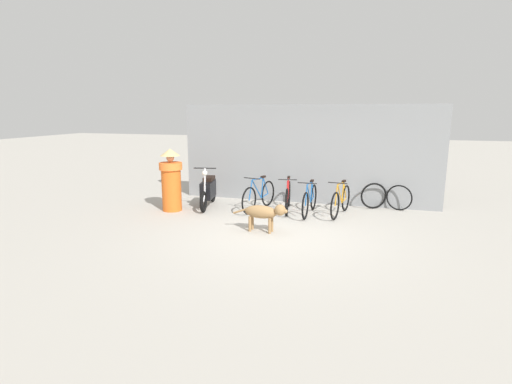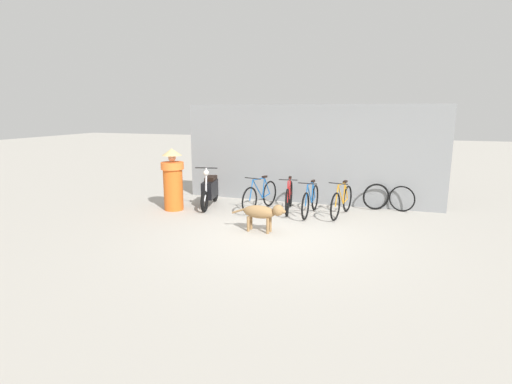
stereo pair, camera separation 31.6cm
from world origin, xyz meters
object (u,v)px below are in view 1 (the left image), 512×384
at_px(bicycle_0, 259,196).
at_px(motorcycle, 208,191).
at_px(person_in_robes, 171,180).
at_px(spare_tire_left, 399,198).
at_px(bicycle_2, 310,200).
at_px(bicycle_3, 341,201).
at_px(bicycle_1, 288,197).
at_px(stray_dog, 264,212).
at_px(spare_tire_right, 374,196).

height_order(bicycle_0, motorcycle, motorcycle).
height_order(person_in_robes, spare_tire_left, person_in_robes).
bearing_deg(person_in_robes, bicycle_2, 171.63).
xyz_separation_m(bicycle_2, bicycle_3, (0.75, 0.13, 0.01)).
bearing_deg(bicycle_1, stray_dog, -11.93).
relative_size(bicycle_0, spare_tire_right, 2.41).
relative_size(bicycle_0, bicycle_2, 0.99).
xyz_separation_m(bicycle_2, stray_dog, (-0.69, -1.74, 0.07)).
relative_size(motorcycle, person_in_robes, 1.09).
bearing_deg(bicycle_1, person_in_robes, -83.09).
bearing_deg(bicycle_3, motorcycle, -77.06).
xyz_separation_m(bicycle_3, stray_dog, (-1.44, -1.87, 0.07)).
bearing_deg(bicycle_1, bicycle_0, -88.91).
xyz_separation_m(bicycle_0, bicycle_2, (1.33, -0.07, -0.01)).
distance_m(bicycle_1, bicycle_2, 0.63).
bearing_deg(spare_tire_right, spare_tire_left, 0.32).
distance_m(stray_dog, person_in_robes, 3.02).
bearing_deg(spare_tire_left, bicycle_1, -162.87).
bearing_deg(bicycle_1, spare_tire_left, 98.09).
relative_size(bicycle_2, stray_dog, 1.36).
height_order(bicycle_0, bicycle_2, bicycle_0).
distance_m(motorcycle, stray_dog, 2.68).
height_order(bicycle_1, stray_dog, bicycle_1).
bearing_deg(bicycle_0, bicycle_2, 100.14).
xyz_separation_m(motorcycle, person_in_robes, (-0.75, -0.62, 0.37)).
distance_m(bicycle_0, spare_tire_left, 3.63).
relative_size(bicycle_2, person_in_robes, 1.05).
bearing_deg(motorcycle, bicycle_1, 84.16).
distance_m(bicycle_3, spare_tire_left, 1.69).
bearing_deg(bicycle_0, person_in_robes, -59.04).
relative_size(bicycle_2, motorcycle, 0.97).
height_order(stray_dog, person_in_robes, person_in_robes).
relative_size(stray_dog, spare_tire_right, 1.79).
height_order(bicycle_2, bicycle_3, bicycle_3).
relative_size(bicycle_3, spare_tire_right, 2.35).
relative_size(bicycle_2, spare_tire_left, 2.52).
bearing_deg(stray_dog, bicycle_0, 113.64).
height_order(stray_dog, spare_tire_right, spare_tire_right).
height_order(bicycle_3, motorcycle, motorcycle).
distance_m(bicycle_1, motorcycle, 2.14).
relative_size(bicycle_0, person_in_robes, 1.04).
bearing_deg(bicycle_3, bicycle_2, -69.46).
relative_size(motorcycle, stray_dog, 1.41).
relative_size(bicycle_1, motorcycle, 1.00).
bearing_deg(bicycle_0, bicycle_1, 113.19).
xyz_separation_m(motorcycle, spare_tire_right, (4.25, 1.05, -0.10)).
relative_size(bicycle_3, spare_tire_left, 2.43).
xyz_separation_m(bicycle_2, person_in_robes, (-3.47, -0.62, 0.46)).
height_order(motorcycle, spare_tire_right, motorcycle).
xyz_separation_m(bicycle_2, spare_tire_right, (1.52, 1.04, -0.01)).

